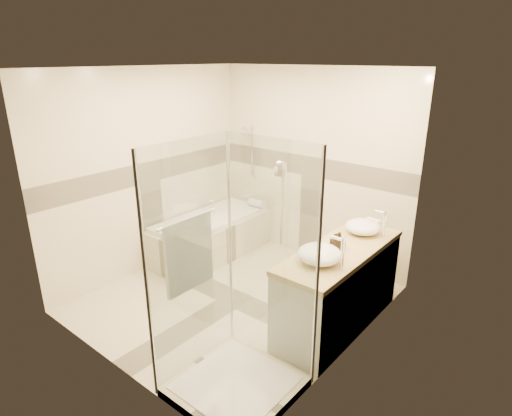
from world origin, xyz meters
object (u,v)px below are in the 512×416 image
Objects in this scene: amenity_bottle_a at (336,243)px; vanity at (339,287)px; bathtub at (211,234)px; vessel_sink_near at (363,227)px; shower_enclosure at (231,329)px; vessel_sink_far at (319,254)px; amenity_bottle_b at (339,241)px.

vanity is at bearing 76.95° from amenity_bottle_a.
amenity_bottle_a reaches higher than bathtub.
vessel_sink_near reaches higher than bathtub.
shower_enclosure is 11.18× the size of amenity_bottle_a.
vessel_sink_near is 2.00× the size of amenity_bottle_a.
shower_enclosure reaches higher than vanity.
vessel_sink_far reaches higher than bathtub.
vanity is at bearing -87.65° from vessel_sink_near.
vanity is (2.15, -0.35, 0.12)m from bathtub.
amenity_bottle_b is (-0.02, -0.02, 0.51)m from vanity.
vanity is at bearing 86.98° from vessel_sink_far.
vessel_sink_far is at bearing 73.00° from shower_enclosure.
amenity_bottle_a is (0.27, 1.18, 0.44)m from shower_enclosure.
bathtub is 2.25m from amenity_bottle_b.
shower_enclosure reaches higher than vessel_sink_near.
vanity is 0.63m from vessel_sink_far.
vessel_sink_far is at bearing -93.02° from vanity.
amenity_bottle_b is at bearing -130.95° from vanity.
shower_enclosure is at bearing -102.97° from vanity.
amenity_bottle_b is (0.00, 0.36, 0.01)m from vessel_sink_far.
amenity_bottle_b is at bearing -90.00° from vessel_sink_near.
vessel_sink_far reaches higher than vanity.
shower_enclosure is 11.73× the size of amenity_bottle_b.
shower_enclosure is 1.03m from vessel_sink_far.
vessel_sink_near is 0.57m from amenity_bottle_a.
shower_enclosure is 1.29m from amenity_bottle_a.
shower_enclosure is 5.59× the size of vessel_sink_near.
vessel_sink_far is at bearing -18.88° from bathtub.
bathtub is 9.31× the size of amenity_bottle_a.
shower_enclosure is at bearing -107.00° from vessel_sink_far.
vanity is 9.31× the size of amenity_bottle_b.
amenity_bottle_a reaches higher than vessel_sink_near.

